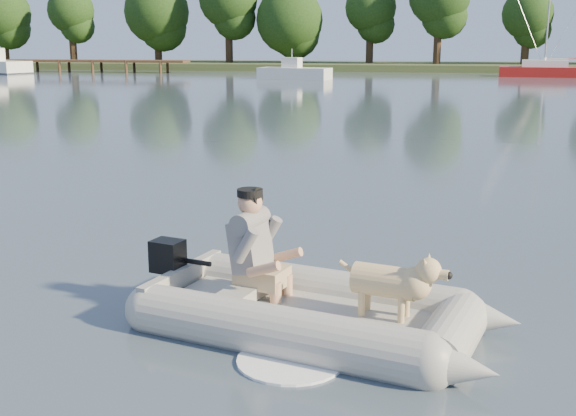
% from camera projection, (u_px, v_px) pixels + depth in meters
% --- Properties ---
extents(water, '(160.00, 160.00, 0.00)m').
position_uv_depth(water, '(222.00, 311.00, 7.71)').
color(water, '#505F6D').
rests_on(water, ground).
extents(shore_bank, '(160.00, 12.00, 0.70)m').
position_uv_depth(shore_bank, '(395.00, 67.00, 67.09)').
color(shore_bank, '#47512D').
rests_on(shore_bank, water).
extents(dock, '(18.00, 2.00, 1.04)m').
position_uv_depth(dock, '(86.00, 66.00, 61.81)').
color(dock, '#4C331E').
rests_on(dock, water).
extents(treeline, '(84.66, 7.35, 9.27)m').
position_uv_depth(treeline, '(462.00, 10.00, 64.08)').
color(treeline, '#332316').
rests_on(treeline, shore_bank).
extents(dinghy, '(5.83, 4.94, 1.45)m').
position_uv_depth(dinghy, '(316.00, 270.00, 7.07)').
color(dinghy, '#9B9B96').
rests_on(dinghy, water).
extents(man, '(0.91, 0.83, 1.14)m').
position_uv_depth(man, '(252.00, 241.00, 7.38)').
color(man, slate).
rests_on(man, dinghy).
extents(dog, '(1.04, 0.60, 0.66)m').
position_uv_depth(dog, '(384.00, 287.00, 6.85)').
color(dog, tan).
rests_on(dog, dinghy).
extents(outboard_motor, '(0.50, 0.41, 0.83)m').
position_uv_depth(outboard_motor, '(169.00, 275.00, 7.87)').
color(outboard_motor, black).
rests_on(outboard_motor, dinghy).
extents(motorboat, '(5.57, 3.08, 2.23)m').
position_uv_depth(motorboat, '(295.00, 65.00, 51.06)').
color(motorboat, white).
rests_on(motorboat, water).
extents(sailboat, '(7.64, 3.09, 10.21)m').
position_uv_depth(sailboat, '(549.00, 71.00, 54.21)').
color(sailboat, '#9E1512').
rests_on(sailboat, water).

